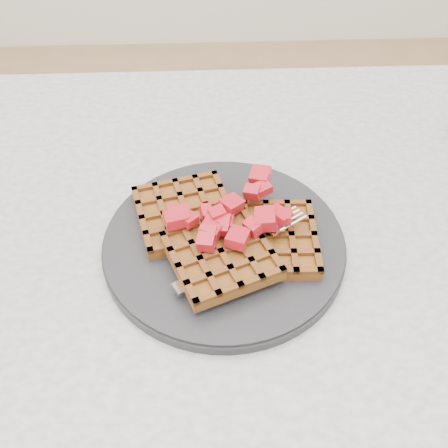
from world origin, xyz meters
The scene contains 5 objects.
table centered at (0.00, 0.00, 0.64)m, with size 1.20×0.80×0.75m.
plate centered at (-0.12, -0.01, 0.76)m, with size 0.28×0.28×0.02m, color black.
waffles centered at (-0.12, -0.01, 0.78)m, with size 0.22×0.21×0.03m.
strawberry_pile centered at (-0.12, -0.01, 0.80)m, with size 0.15×0.15×0.02m, color #9B000D, non-canonical shape.
fork centered at (-0.09, -0.04, 0.77)m, with size 0.02×0.18×0.02m, color silver, non-canonical shape.
Camera 1 is at (-0.14, -0.39, 1.20)m, focal length 40.00 mm.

